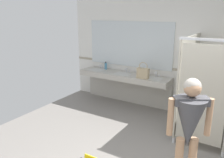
% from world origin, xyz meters
% --- Properties ---
extents(wall_back, '(7.14, 0.12, 2.79)m').
position_xyz_m(wall_back, '(0.00, 2.71, 1.39)').
color(wall_back, silver).
rests_on(wall_back, ground_plane).
extents(wall_back_tile_band, '(7.14, 0.01, 0.06)m').
position_xyz_m(wall_back_tile_band, '(0.00, 2.65, 1.05)').
color(wall_back_tile_band, '#9E937F').
rests_on(wall_back_tile_band, wall_back).
extents(vanity_counter, '(2.46, 0.54, 0.95)m').
position_xyz_m(vanity_counter, '(-1.88, 2.45, 0.61)').
color(vanity_counter, '#B2ADA3').
rests_on(vanity_counter, ground_plane).
extents(mirror_panel, '(2.36, 0.02, 1.16)m').
position_xyz_m(mirror_panel, '(-1.88, 2.64, 1.57)').
color(mirror_panel, silver).
rests_on(mirror_panel, wall_back).
extents(person_standing, '(0.55, 0.55, 1.60)m').
position_xyz_m(person_standing, '(0.34, 0.06, 1.01)').
color(person_standing, tan).
rests_on(person_standing, ground_plane).
extents(handbag, '(0.29, 0.13, 0.40)m').
position_xyz_m(handbag, '(-1.27, 2.23, 0.98)').
color(handbag, tan).
rests_on(handbag, vanity_counter).
extents(soap_dispenser, '(0.07, 0.07, 0.22)m').
position_xyz_m(soap_dispenser, '(-2.53, 2.52, 0.93)').
color(soap_dispenser, teal).
rests_on(soap_dispenser, vanity_counter).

